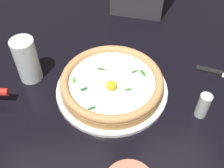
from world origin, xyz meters
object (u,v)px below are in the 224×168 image
(pepper_shaker, at_px, (203,106))
(pizza, at_px, (112,84))
(drinking_glass, at_px, (28,63))
(table_knife, at_px, (221,74))

(pepper_shaker, bearing_deg, pizza, -23.60)
(pizza, distance_m, drinking_glass, 0.25)
(pizza, bearing_deg, table_knife, -173.31)
(pepper_shaker, bearing_deg, drinking_glass, -20.95)
(drinking_glass, bearing_deg, pizza, 161.70)
(drinking_glass, distance_m, pepper_shaker, 0.50)
(table_knife, xyz_separation_m, drinking_glass, (0.58, -0.04, 0.06))
(pizza, relative_size, table_knife, 1.40)
(drinking_glass, bearing_deg, pepper_shaker, 159.05)
(table_knife, bearing_deg, drinking_glass, -3.87)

